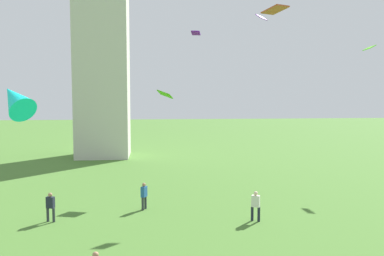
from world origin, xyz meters
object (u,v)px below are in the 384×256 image
kite_flying_3 (15,99)px  kite_flying_10 (165,94)px  kite_flying_8 (275,10)px  kite_flying_1 (261,17)px  kite_flying_5 (196,33)px  person_2 (50,205)px  person_4 (256,204)px  person_3 (144,194)px  kite_flying_2 (369,48)px

kite_flying_3 → kite_flying_10: bearing=-173.6°
kite_flying_8 → kite_flying_1: bearing=-24.5°
kite_flying_3 → kite_flying_10: 12.42m
kite_flying_3 → kite_flying_5: size_ratio=2.95×
person_2 → kite_flying_8: 18.98m
person_4 → kite_flying_1: bearing=-79.9°
kite_flying_1 → kite_flying_3: kite_flying_1 is taller
kite_flying_5 → kite_flying_8: (5.38, -0.15, 1.62)m
kite_flying_5 → person_3: bearing=-49.4°
person_2 → person_4: bearing=-167.2°
person_4 → kite_flying_8: 13.18m
kite_flying_1 → kite_flying_5: 6.58m
person_4 → kite_flying_8: (2.46, 4.77, 12.04)m
kite_flying_2 → person_4: bearing=-54.8°
person_3 → kite_flying_2: (19.46, 8.32, 10.41)m
kite_flying_5 → person_2: bearing=-54.3°
kite_flying_2 → kite_flying_3: 28.92m
kite_flying_2 → kite_flying_5: kite_flying_2 is taller
kite_flying_2 → kite_flying_10: bearing=-87.2°
kite_flying_1 → kite_flying_3: 18.85m
kite_flying_1 → kite_flying_10: kite_flying_1 is taller
person_4 → kite_flying_10: bearing=-33.6°
kite_flying_1 → kite_flying_8: size_ratio=0.54×
person_2 → kite_flying_8: (14.17, 3.70, 12.06)m
kite_flying_1 → kite_flying_2: bearing=153.5°
person_4 → kite_flying_8: size_ratio=0.89×
kite_flying_2 → kite_flying_8: size_ratio=0.56×
person_2 → kite_flying_5: 14.19m
person_2 → kite_flying_8: size_ratio=0.86×
person_2 → kite_flying_10: size_ratio=1.31×
person_2 → person_3: size_ratio=0.98×
person_2 → kite_flying_5: bearing=-138.3°
person_3 → kite_flying_5: kite_flying_5 is taller
person_2 → person_3: (5.28, 1.94, 0.01)m
kite_flying_1 → kite_flying_5: (-5.41, -3.30, -1.78)m
kite_flying_1 → kite_flying_10: 9.42m
person_2 → kite_flying_5: kite_flying_5 is taller
kite_flying_3 → kite_flying_5: kite_flying_5 is taller
kite_flying_3 → kite_flying_5: (9.89, 5.85, 4.36)m
kite_flying_2 → kite_flying_8: (-10.57, -6.55, 1.64)m
person_4 → kite_flying_2: 20.15m
person_4 → kite_flying_5: 11.88m
kite_flying_10 → kite_flying_8: bearing=6.7°
person_2 → kite_flying_2: size_ratio=1.53×
person_2 → kite_flying_3: bearing=79.3°
kite_flying_2 → person_2: bearing=-73.3°
kite_flying_3 → kite_flying_2: bearing=161.5°
person_2 → kite_flying_1: size_ratio=1.61×
kite_flying_1 → kite_flying_8: bearing=46.6°
person_4 → kite_flying_1: (2.49, 8.22, 12.20)m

